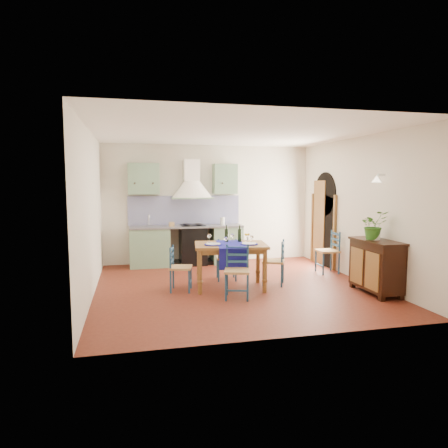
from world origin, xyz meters
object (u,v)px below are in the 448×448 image
(sideboard, at_px, (376,264))
(chair_near, at_px, (237,271))
(potted_plant, at_px, (373,225))
(dining_table, at_px, (231,249))

(sideboard, bearing_deg, chair_near, 173.31)
(sideboard, bearing_deg, potted_plant, 116.58)
(dining_table, distance_m, sideboard, 2.54)
(chair_near, distance_m, sideboard, 2.43)
(dining_table, xyz_separation_m, sideboard, (2.36, -0.89, -0.21))
(sideboard, distance_m, potted_plant, 0.68)
(chair_near, height_order, potted_plant, potted_plant)
(dining_table, height_order, sideboard, dining_table)
(dining_table, bearing_deg, sideboard, -20.74)
(dining_table, height_order, chair_near, dining_table)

